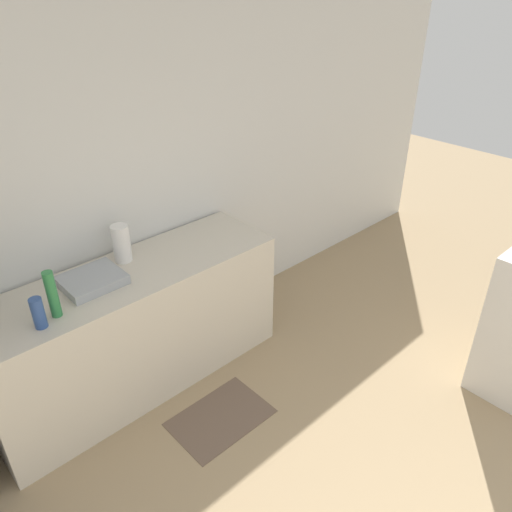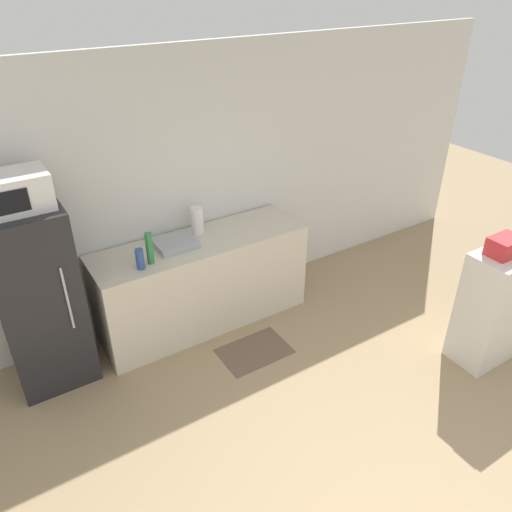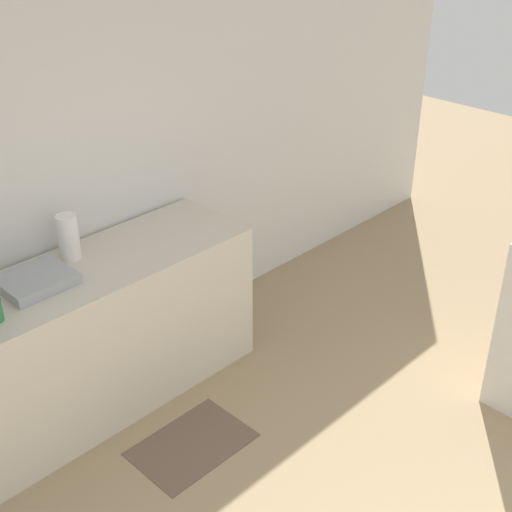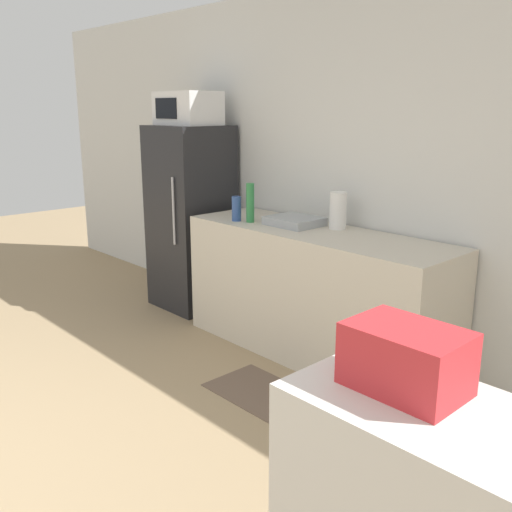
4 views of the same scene
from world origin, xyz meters
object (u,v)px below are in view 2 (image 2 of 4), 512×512
object	(u,v)px
refrigerator	(39,299)
basket	(505,246)
microwave	(10,193)
bottle_tall	(149,248)
paper_towel_roll	(197,220)
bottle_short	(140,259)

from	to	relation	value
refrigerator	basket	size ratio (longest dim) A/B	5.78
microwave	bottle_tall	xyz separation A→B (m)	(0.93, -0.14, -0.68)
refrigerator	microwave	size ratio (longest dim) A/B	2.97
refrigerator	microwave	distance (m)	0.94
bottle_tall	basket	distance (m)	2.95
bottle_tall	refrigerator	bearing A→B (deg)	171.54
bottle_tall	paper_towel_roll	world-z (taller)	bottle_tall
basket	refrigerator	bearing A→B (deg)	151.22
refrigerator	microwave	bearing A→B (deg)	-110.54
bottle_tall	basket	xyz separation A→B (m)	(2.41, -1.70, 0.10)
refrigerator	bottle_short	bearing A→B (deg)	-12.36
bottle_tall	paper_towel_roll	size ratio (longest dim) A/B	1.12
bottle_tall	basket	world-z (taller)	basket
microwave	refrigerator	bearing A→B (deg)	69.46
microwave	basket	bearing A→B (deg)	-28.76
bottle_short	paper_towel_roll	bearing A→B (deg)	25.09
microwave	bottle_short	bearing A→B (deg)	-12.28
refrigerator	bottle_tall	size ratio (longest dim) A/B	5.51
bottle_tall	bottle_short	distance (m)	0.13
bottle_short	basket	distance (m)	3.02
bottle_short	paper_towel_roll	distance (m)	0.78
paper_towel_roll	bottle_tall	bearing A→B (deg)	-154.24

